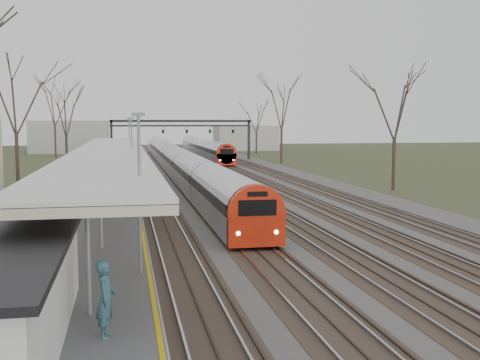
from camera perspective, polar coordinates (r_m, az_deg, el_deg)
The scene contains 9 objects.
track_bed at distance 60.73m, azimuth -2.88°, elevation 0.13°, with size 24.00×160.00×0.22m.
platform at distance 42.71m, azimuth -12.03°, elevation -1.68°, with size 3.50×69.00×1.00m, color #9E9B93.
canopy at distance 37.92m, azimuth -12.26°, elevation 2.62°, with size 4.10×50.00×3.11m.
signal_gantry at distance 90.26m, azimuth -5.54°, elevation 4.96°, with size 21.00×0.59×6.08m.
tree_west_far at distance 53.66m, azimuth -20.56°, elevation 7.58°, with size 5.50×5.50×11.33m.
tree_east_far at distance 51.86m, azimuth 14.50°, elevation 7.03°, with size 5.00×5.00×10.30m.
train_near at distance 70.54m, azimuth -6.28°, elevation 2.01°, with size 2.62×90.21×3.05m.
train_far at distance 97.92m, azimuth -3.45°, elevation 3.01°, with size 2.62×45.21×3.05m.
passenger at distance 13.82m, azimuth -12.61°, elevation -10.95°, with size 0.64×0.42×1.76m, color #31545F.
Camera 1 is at (-8.13, -4.88, 5.77)m, focal length 45.00 mm.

